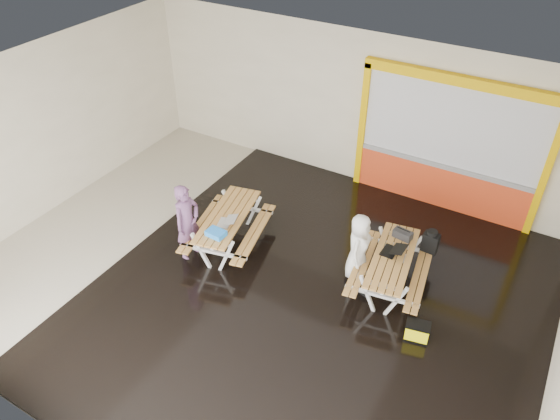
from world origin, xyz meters
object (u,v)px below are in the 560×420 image
Objects in this scene: backpack at (431,242)px; fluke_bag at (417,332)px; blue_pouch at (216,233)px; laptop_right at (393,250)px; toolbox at (403,234)px; person_right at (359,247)px; dark_case at (363,286)px; picnic_table_left at (228,223)px; person_left at (187,223)px; picnic_table_right at (392,264)px; laptop_left at (227,222)px.

fluke_bag is (0.40, -1.73, -0.46)m from backpack.
fluke_bag is (3.79, 0.17, -0.61)m from blue_pouch.
backpack reaches higher than laptop_right.
laptop_right is 1.12× the size of toolbox.
dark_case is (0.25, -0.21, -0.65)m from person_right.
person_right is 1.37m from backpack.
person_right is 0.73m from dark_case.
person_left is (-0.49, -0.60, 0.22)m from picnic_table_left.
fluke_bag reaches higher than dark_case.
backpack is at bearing 56.89° from laptop_right.
toolbox is at bearing 29.65° from blue_pouch.
toolbox is at bearing 69.96° from dark_case.
picnic_table_left is 3.17m from picnic_table_right.
blue_pouch reaches higher than dark_case.
person_right is 2.57m from blue_pouch.
picnic_table_left is at bearing 105.40° from blue_pouch.
laptop_right is 1.20× the size of blue_pouch.
picnic_table_left is 1.07× the size of picnic_table_right.
picnic_table_right reaches higher than dark_case.
fluke_bag is (1.18, -0.62, 0.09)m from dark_case.
picnic_table_left is at bearing -33.05° from person_left.
picnic_table_left reaches higher than picnic_table_right.
laptop_left is 1.19× the size of toolbox.
laptop_right is (3.09, 0.58, 0.21)m from picnic_table_left.
toolbox is (2.96, 1.29, 0.00)m from laptop_left.
picnic_table_right is at bearing -67.22° from person_left.
person_right is 0.88m from toolbox.
picnic_table_left is 5.60× the size of dark_case.
picnic_table_left is at bearing -159.92° from backpack.
picnic_table_right is 1.27× the size of person_left.
picnic_table_left is 1.36× the size of person_left.
laptop_right is at bearing 51.34° from dark_case.
dark_case is at bearing 3.86° from picnic_table_left.
person_right is 3.85× the size of blue_pouch.
laptop_left is at bearing -171.17° from dark_case.
toolbox reaches higher than dark_case.
fluke_bag is at bearing -3.14° from laptop_left.
picnic_table_right is at bearing 13.50° from laptop_left.
person_right is (2.53, 0.40, 0.18)m from picnic_table_left.
picnic_table_right is 4.69× the size of fluke_bag.
fluke_bag is at bearing -27.64° from dark_case.
picnic_table_left is 3.28m from toolbox.
toolbox is (0.00, 0.48, 0.02)m from laptop_right.
laptop_left is 0.38m from blue_pouch.
picnic_table_left is 5.29× the size of laptop_right.
person_right is at bearing -171.00° from picnic_table_right.
toolbox is (0.57, 0.66, 0.05)m from person_right.
backpack is at bearing -56.88° from person_right.
blue_pouch is 3.37m from toolbox.
picnic_table_right is 1.30m from fluke_bag.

